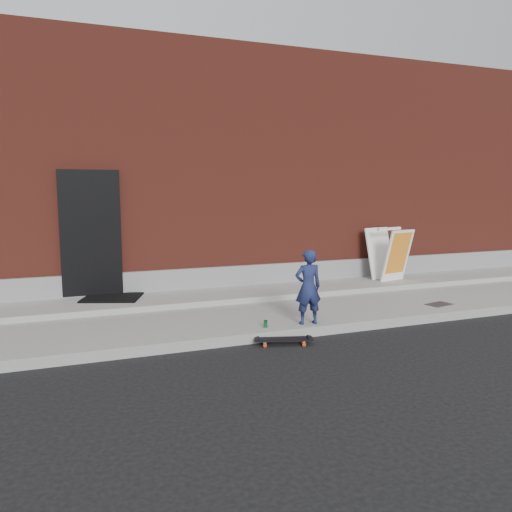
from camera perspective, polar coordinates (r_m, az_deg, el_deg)
name	(u,v)px	position (r m, az deg, el deg)	size (l,w,h in m)	color
ground	(291,339)	(7.42, 4.01, -9.49)	(80.00, 80.00, 0.00)	black
sidewalk	(255,311)	(8.73, -0.13, -6.32)	(20.00, 3.00, 0.15)	gray
apron	(238,294)	(9.53, -2.04, -4.36)	(20.00, 1.20, 0.10)	gray
building	(183,177)	(13.75, -8.32, 8.91)	(20.00, 8.10, 5.00)	maroon
child	(308,287)	(7.57, 5.97, -3.55)	(0.41, 0.27, 1.14)	#1A234B
skateboard	(284,340)	(7.15, 3.19, -9.53)	(0.82, 0.42, 0.09)	red
pizza_sign	(389,254)	(11.00, 15.00, 0.25)	(0.83, 0.92, 1.12)	white
soda_can	(266,324)	(7.45, 1.10, -7.76)	(0.06, 0.06, 0.11)	#187A3A
doormat	(112,297)	(9.28, -16.13, -4.58)	(0.98, 0.79, 0.03)	black
utility_plate	(439,304)	(9.45, 20.19, -5.20)	(0.44, 0.28, 0.01)	#4B4B50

